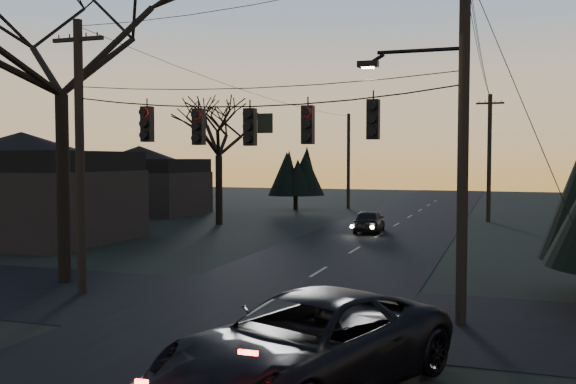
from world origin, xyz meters
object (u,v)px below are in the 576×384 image
(utility_pole_right, at_px, (461,324))
(utility_pole_left, at_px, (82,294))
(utility_pole_far_l, at_px, (348,209))
(bare_tree_left, at_px, (60,18))
(utility_pole_far_r, at_px, (488,222))
(sedan_oncoming_a, at_px, (369,221))
(suv_near, at_px, (308,345))

(utility_pole_right, bearing_deg, utility_pole_left, 180.00)
(utility_pole_far_l, bearing_deg, bare_tree_left, -92.88)
(utility_pole_left, bearing_deg, utility_pole_far_l, 90.00)
(utility_pole_right, bearing_deg, bare_tree_left, 173.98)
(bare_tree_left, bearing_deg, utility_pole_far_r, 63.54)
(utility_pole_left, xyz_separation_m, sedan_oncoming_a, (5.20, 19.25, 0.66))
(bare_tree_left, bearing_deg, suv_near, -33.55)
(utility_pole_far_l, distance_m, bare_tree_left, 35.79)
(utility_pole_right, xyz_separation_m, bare_tree_left, (-13.24, 1.40, 8.96))
(utility_pole_far_r, bearing_deg, sedan_oncoming_a, -125.75)
(utility_pole_far_l, xyz_separation_m, suv_near, (9.20, -41.86, 0.87))
(utility_pole_far_l, height_order, suv_near, utility_pole_far_l)
(utility_pole_right, relative_size, utility_pole_far_l, 1.25)
(utility_pole_far_r, xyz_separation_m, bare_tree_left, (-13.24, -26.60, 8.96))
(utility_pole_far_r, distance_m, utility_pole_far_l, 14.01)
(utility_pole_far_r, bearing_deg, suv_near, -93.89)
(suv_near, relative_size, sedan_oncoming_a, 1.63)
(utility_pole_far_r, bearing_deg, bare_tree_left, -116.46)
(utility_pole_right, distance_m, suv_near, 6.35)
(utility_pole_left, relative_size, bare_tree_left, 0.66)
(utility_pole_far_r, bearing_deg, utility_pole_left, -112.33)
(utility_pole_far_r, relative_size, utility_pole_far_l, 1.06)
(utility_pole_far_r, bearing_deg, utility_pole_far_l, 145.18)
(utility_pole_far_r, distance_m, sedan_oncoming_a, 10.80)
(utility_pole_far_r, relative_size, bare_tree_left, 0.66)
(utility_pole_far_r, height_order, utility_pole_far_l, utility_pole_far_r)
(utility_pole_right, height_order, utility_pole_left, utility_pole_right)
(utility_pole_far_r, xyz_separation_m, sedan_oncoming_a, (-6.30, -8.75, 0.66))
(bare_tree_left, bearing_deg, utility_pole_far_l, 87.12)
(bare_tree_left, bearing_deg, utility_pole_left, -38.78)
(utility_pole_right, height_order, suv_near, utility_pole_right)
(suv_near, bearing_deg, utility_pole_far_r, 108.34)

